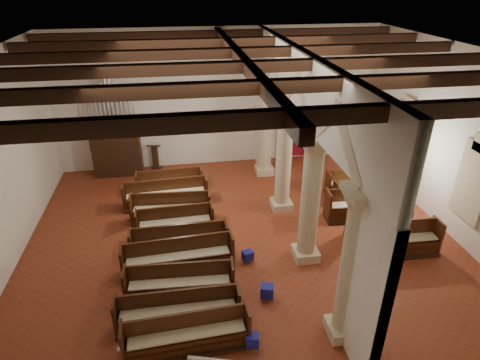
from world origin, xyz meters
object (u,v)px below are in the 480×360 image
object	(u,v)px
nave_pew_0	(187,339)
aisle_pew_0	(402,243)
pipe_organ	(116,144)
processional_banner	(320,152)
lectern	(155,159)

from	to	relation	value
nave_pew_0	aisle_pew_0	distance (m)	7.30
nave_pew_0	aisle_pew_0	xyz separation A→B (m)	(6.82, 2.59, 0.05)
pipe_organ	processional_banner	world-z (taller)	pipe_organ
aisle_pew_0	nave_pew_0	bearing A→B (deg)	-157.23
lectern	aisle_pew_0	world-z (taller)	lectern
processional_banner	nave_pew_0	world-z (taller)	processional_banner
lectern	aisle_pew_0	distance (m)	10.64
aisle_pew_0	lectern	bearing A→B (deg)	138.90
pipe_organ	aisle_pew_0	distance (m)	11.89
nave_pew_0	aisle_pew_0	world-z (taller)	aisle_pew_0
pipe_organ	nave_pew_0	world-z (taller)	pipe_organ
pipe_organ	processional_banner	distance (m)	8.90
processional_banner	aisle_pew_0	bearing A→B (deg)	-64.73
pipe_organ	lectern	xyz separation A→B (m)	(1.58, -0.01, -0.82)
lectern	nave_pew_0	distance (m)	9.90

